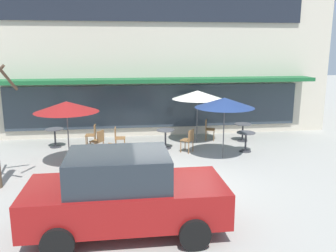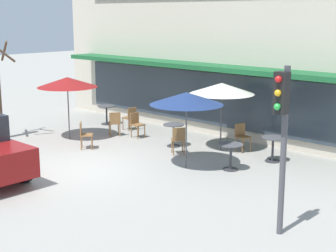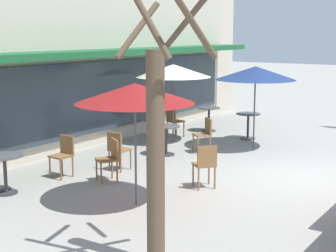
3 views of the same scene
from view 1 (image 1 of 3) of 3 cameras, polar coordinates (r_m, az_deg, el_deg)
ground_plane at (r=10.59m, az=1.48°, el=-9.17°), size 80.00×80.00×0.00m
building_facade at (r=19.75m, az=-3.21°, el=12.23°), size 16.32×9.10×7.71m
cafe_table_near_wall at (r=15.45m, az=11.90°, el=-0.53°), size 0.70×0.70×0.76m
cafe_table_streetside at (r=14.00m, az=-0.42°, el=-1.57°), size 0.70×0.70×0.76m
cafe_table_by_tree at (r=14.88m, az=-17.69°, el=-1.33°), size 0.70×0.70×0.76m
cafe_table_mid_patio at (r=13.90m, az=12.37°, el=-1.98°), size 0.70×0.70×0.76m
patio_umbrella_green_folded at (r=14.68m, az=4.75°, el=5.01°), size 2.10×2.10×2.20m
patio_umbrella_cream_folded at (r=12.63m, az=9.07°, el=3.72°), size 2.10×2.10×2.20m
patio_umbrella_corner_open at (r=12.05m, az=-15.98°, el=2.99°), size 2.10×2.10×2.20m
cafe_chair_0 at (r=14.62m, az=-12.02°, el=-1.21°), size 0.42×0.42×0.89m
cafe_chair_1 at (r=13.95m, az=-8.01°, el=-1.72°), size 0.41×0.41×0.89m
cafe_chair_2 at (r=13.50m, az=3.34°, el=-2.08°), size 0.56×0.56×0.89m
cafe_chair_3 at (r=13.59m, az=-11.09°, el=-2.20°), size 0.55×0.55×0.89m
cafe_chair_4 at (r=11.73m, az=-8.37°, el=-4.42°), size 0.56×0.56×0.89m
cafe_chair_5 at (r=15.41m, az=6.49°, el=-0.33°), size 0.49×0.49×0.89m
parked_sedan at (r=7.72m, az=-7.02°, el=-10.60°), size 4.21×2.03×1.76m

